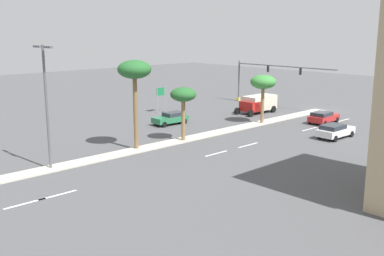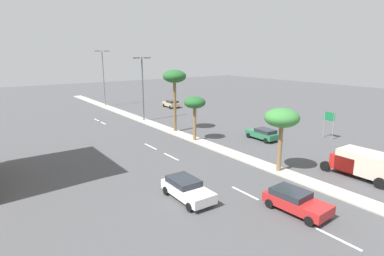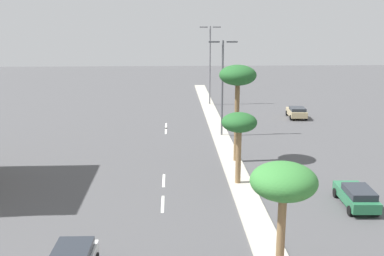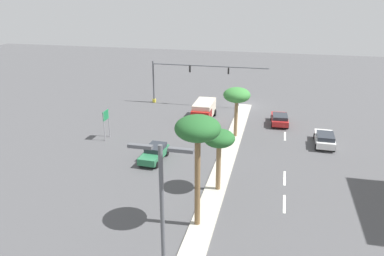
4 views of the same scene
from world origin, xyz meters
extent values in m
plane|color=#4C4C4F|center=(0.00, 29.25, 0.00)|extent=(160.00, 160.00, 0.00)
cube|color=#B7B2A3|center=(0.00, 37.61, 0.06)|extent=(1.80, 75.22, 0.12)
cube|color=silver|center=(-5.74, 22.21, 0.01)|extent=(0.20, 2.80, 0.01)
cube|color=silver|center=(-5.74, 26.67, 0.01)|extent=(0.20, 2.80, 0.01)
cube|color=silver|center=(-5.74, 42.15, 0.01)|extent=(0.20, 2.80, 0.01)
cube|color=silver|center=(-5.74, 44.41, 0.01)|extent=(0.20, 2.80, 0.01)
cylinder|color=olive|center=(-0.11, 12.97, 2.29)|extent=(0.39, 0.39, 4.33)
ellipsoid|color=#387F38|center=(-0.11, 12.97, 4.98)|extent=(3.03, 3.03, 1.67)
cylinder|color=olive|center=(-0.22, 25.68, 2.20)|extent=(0.40, 0.40, 4.16)
ellipsoid|color=#235B28|center=(-0.22, 25.68, 4.73)|extent=(2.58, 2.58, 1.42)
cylinder|color=brown|center=(0.39, 31.04, 3.52)|extent=(0.40, 0.40, 6.81)
ellipsoid|color=#235B28|center=(0.39, 31.04, 7.46)|extent=(3.08, 3.08, 1.69)
cylinder|color=#515459|center=(0.11, 39.74, 4.99)|extent=(0.20, 0.20, 9.73)
cube|color=#515459|center=(-0.79, 39.74, 9.70)|extent=(1.10, 0.24, 0.16)
cube|color=#515459|center=(1.01, 39.74, 9.70)|extent=(1.10, 0.24, 0.16)
cylinder|color=slate|center=(0.29, 56.97, 5.52)|extent=(0.20, 0.20, 10.80)
cube|color=slate|center=(-0.61, 56.97, 10.77)|extent=(1.10, 0.24, 0.16)
cube|color=slate|center=(1.19, 56.97, 10.77)|extent=(1.10, 0.24, 0.16)
cube|color=tan|center=(10.28, 47.94, 0.67)|extent=(2.18, 3.94, 0.69)
cube|color=#262B33|center=(10.25, 47.47, 1.21)|extent=(1.88, 2.21, 0.39)
cylinder|color=black|center=(9.45, 49.34, 0.32)|extent=(0.26, 0.65, 0.64)
cylinder|color=black|center=(11.28, 49.22, 0.32)|extent=(0.26, 0.65, 0.64)
cylinder|color=black|center=(9.27, 46.67, 0.32)|extent=(0.26, 0.65, 0.64)
cylinder|color=black|center=(11.11, 46.55, 0.32)|extent=(0.26, 0.65, 0.64)
cube|color=#287047|center=(6.94, 21.34, 0.65)|extent=(1.98, 4.34, 0.66)
cube|color=#262B33|center=(6.91, 20.81, 1.20)|extent=(1.71, 2.41, 0.44)
cylinder|color=black|center=(6.17, 22.87, 0.32)|extent=(0.25, 0.65, 0.64)
cylinder|color=black|center=(7.85, 22.79, 0.32)|extent=(0.25, 0.65, 0.64)
cylinder|color=black|center=(6.03, 19.89, 0.32)|extent=(0.25, 0.65, 0.64)
cylinder|color=black|center=(7.71, 19.81, 0.32)|extent=(0.25, 0.65, 0.64)
cube|color=#262B33|center=(-9.89, 13.78, 1.24)|extent=(1.79, 2.53, 0.45)
camera|label=1|loc=(-33.36, 55.49, 11.01)|focal=42.75mm
camera|label=2|loc=(-22.05, -4.30, 10.49)|focal=29.55mm
camera|label=3|loc=(-5.06, -5.80, 12.11)|focal=42.23mm
camera|label=4|loc=(-4.56, 53.71, 16.00)|focal=35.29mm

